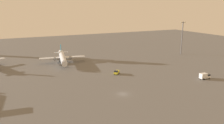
{
  "coord_description": "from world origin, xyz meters",
  "views": [
    {
      "loc": [
        -42.79,
        -78.91,
        36.14
      ],
      "look_at": [
        13.23,
        38.58,
        4.0
      ],
      "focal_mm": 36.08,
      "sensor_mm": 36.0,
      "label": 1
    }
  ],
  "objects_px": {
    "catering_truck": "(205,76)",
    "apron_light_central": "(182,36)",
    "airplane_near_gate": "(62,57)",
    "cargo_loader": "(117,72)"
  },
  "relations": [
    {
      "from": "apron_light_central",
      "to": "cargo_loader",
      "type": "bearing_deg",
      "value": -158.95
    },
    {
      "from": "catering_truck",
      "to": "apron_light_central",
      "type": "height_order",
      "value": "apron_light_central"
    },
    {
      "from": "airplane_near_gate",
      "to": "apron_light_central",
      "type": "bearing_deg",
      "value": -177.64
    },
    {
      "from": "airplane_near_gate",
      "to": "catering_truck",
      "type": "relative_size",
      "value": 6.55
    },
    {
      "from": "airplane_near_gate",
      "to": "cargo_loader",
      "type": "xyz_separation_m",
      "value": [
        20.58,
        -38.56,
        -2.5
      ]
    },
    {
      "from": "airplane_near_gate",
      "to": "cargo_loader",
      "type": "height_order",
      "value": "airplane_near_gate"
    },
    {
      "from": "cargo_loader",
      "to": "apron_light_central",
      "type": "bearing_deg",
      "value": -114.3
    },
    {
      "from": "airplane_near_gate",
      "to": "catering_truck",
      "type": "height_order",
      "value": "airplane_near_gate"
    },
    {
      "from": "airplane_near_gate",
      "to": "apron_light_central",
      "type": "distance_m",
      "value": 91.8
    },
    {
      "from": "catering_truck",
      "to": "apron_light_central",
      "type": "xyz_separation_m",
      "value": [
        32.78,
        53.69,
        12.8
      ]
    }
  ]
}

